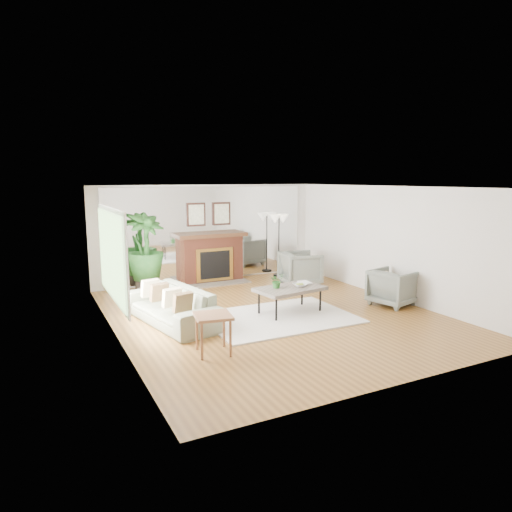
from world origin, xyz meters
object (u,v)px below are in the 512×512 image
armchair_back (300,268)px  side_table (213,321)px  armchair_front (393,287)px  fireplace (212,257)px  potted_ficus (145,250)px  sofa (172,306)px  coffee_table (290,289)px  floor_lamp (279,224)px

armchair_back → side_table: (-3.65, -3.29, 0.10)m
armchair_front → side_table: bearing=86.1°
fireplace → potted_ficus: size_ratio=1.10×
armchair_back → potted_ficus: 3.84m
sofa → armchair_back: (3.78, 1.55, 0.09)m
coffee_table → sofa: 2.32m
coffee_table → armchair_back: bearing=53.1°
sofa → potted_ficus: potted_ficus is taller
sofa → potted_ficus: (0.18, 2.74, 0.66)m
armchair_back → sofa: bearing=122.5°
sofa → armchair_back: bearing=101.0°
armchair_back → armchair_front: bearing=-152.7°
side_table → potted_ficus: potted_ficus is taller
fireplace → potted_ficus: bearing=-174.8°
coffee_table → armchair_back: 2.53m
fireplace → coffee_table: bearing=-84.4°
side_table → floor_lamp: floor_lamp is taller
side_table → potted_ficus: (0.05, 4.49, 0.47)m
armchair_front → floor_lamp: floor_lamp is taller
armchair_back → floor_lamp: 1.58m
side_table → coffee_table: bearing=30.8°
sofa → potted_ficus: size_ratio=1.21×
fireplace → sofa: 3.50m
coffee_table → floor_lamp: floor_lamp is taller
side_table → sofa: bearing=94.5°
side_table → floor_lamp: bearing=50.5°
sofa → side_table: (0.14, -1.75, 0.19)m
sofa → armchair_back: armchair_back is taller
coffee_table → potted_ficus: 3.86m
side_table → fireplace: bearing=68.8°
sofa → armchair_back: 4.09m
armchair_back → fireplace: bearing=64.0°
armchair_back → side_table: 4.91m
potted_ficus → armchair_front: bearing=-40.0°
armchair_back → side_table: armchair_back is taller
fireplace → side_table: size_ratio=3.27×
coffee_table → armchair_back: size_ratio=1.55×
coffee_table → floor_lamp: 3.70m
sofa → floor_lamp: size_ratio=1.33×
coffee_table → potted_ficus: potted_ficus is taller
potted_ficus → sofa: bearing=-93.8°
floor_lamp → sofa: bearing=-144.5°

